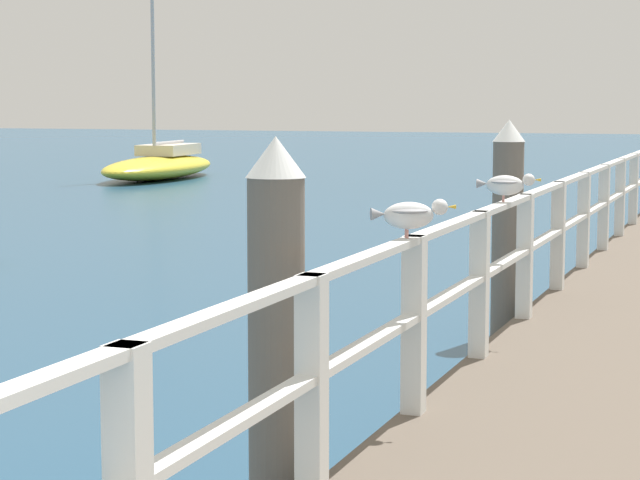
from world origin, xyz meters
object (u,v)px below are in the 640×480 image
at_px(dock_piling_far, 507,228).
at_px(boat_2, 160,165).
at_px(dock_piling_near, 276,338).
at_px(seagull_background, 506,184).
at_px(seagull_foreground, 410,214).

height_order(dock_piling_far, boat_2, boat_2).
bearing_deg(dock_piling_far, dock_piling_near, -90.00).
xyz_separation_m(dock_piling_far, seagull_background, (0.39, -1.96, 0.54)).
relative_size(dock_piling_far, boat_2, 0.31).
height_order(dock_piling_near, boat_2, boat_2).
height_order(seagull_foreground, boat_2, boat_2).
bearing_deg(seagull_foreground, seagull_background, 152.05).
bearing_deg(dock_piling_near, seagull_foreground, 68.64).
distance_m(dock_piling_near, seagull_foreground, 1.19).
distance_m(dock_piling_near, boat_2, 28.17).
height_order(seagull_foreground, seagull_background, same).
relative_size(dock_piling_near, seagull_background, 4.17).
bearing_deg(seagull_background, dock_piling_near, -10.48).
distance_m(dock_piling_far, boat_2, 23.52).
bearing_deg(seagull_background, dock_piling_far, -173.01).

